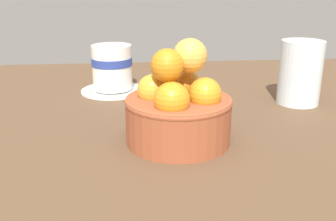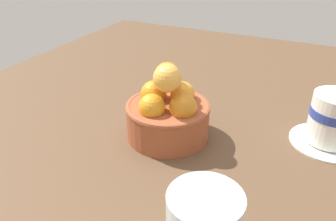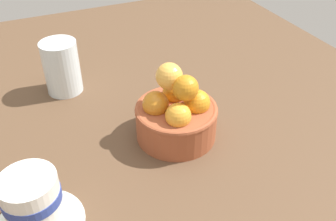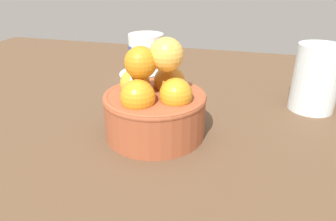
# 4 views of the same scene
# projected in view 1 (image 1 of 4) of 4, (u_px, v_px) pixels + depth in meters

# --- Properties ---
(ground_plane) EXTENTS (1.32, 1.02, 0.04)m
(ground_plane) POSITION_uv_depth(u_px,v_px,m) (178.00, 154.00, 0.54)
(ground_plane) COLOR brown
(terracotta_bowl) EXTENTS (0.14, 0.14, 0.14)m
(terracotta_bowl) POSITION_uv_depth(u_px,v_px,m) (179.00, 108.00, 0.52)
(terracotta_bowl) COLOR #9E4C2D
(terracotta_bowl) RESTS_ON ground_plane
(coffee_cup) EXTENTS (0.12, 0.12, 0.09)m
(coffee_cup) POSITION_uv_depth(u_px,v_px,m) (112.00, 70.00, 0.75)
(coffee_cup) COLOR white
(coffee_cup) RESTS_ON ground_plane
(water_glass) EXTENTS (0.07, 0.07, 0.11)m
(water_glass) POSITION_uv_depth(u_px,v_px,m) (300.00, 72.00, 0.68)
(water_glass) COLOR silver
(water_glass) RESTS_ON ground_plane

